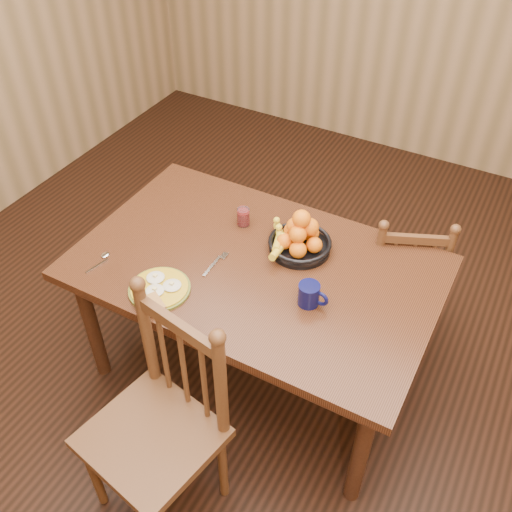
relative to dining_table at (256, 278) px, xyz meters
The scene contains 10 objects.
room 0.68m from the dining_table, ahead, with size 4.52×5.02×2.72m.
dining_table is the anchor object (origin of this frame).
chair_far 0.83m from the dining_table, 47.91° to the left, with size 0.50×0.50×0.86m.
chair_near 0.78m from the dining_table, 90.71° to the right, with size 0.55×0.53×1.04m.
breakfast_plate 0.45m from the dining_table, 129.09° to the right, with size 0.26×0.31×0.04m.
fork 0.20m from the dining_table, 153.62° to the right, with size 0.04×0.18×0.00m.
spoon 0.70m from the dining_table, 154.03° to the right, with size 0.05×0.16×0.01m.
coffee_mug 0.35m from the dining_table, 18.24° to the right, with size 0.13×0.09×0.10m.
juice_glass 0.32m from the dining_table, 130.77° to the left, with size 0.06×0.06×0.09m.
fruit_bowl 0.26m from the dining_table, 56.58° to the left, with size 0.32×0.32×0.22m.
Camera 1 is at (0.90, -1.63, 2.47)m, focal length 40.00 mm.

